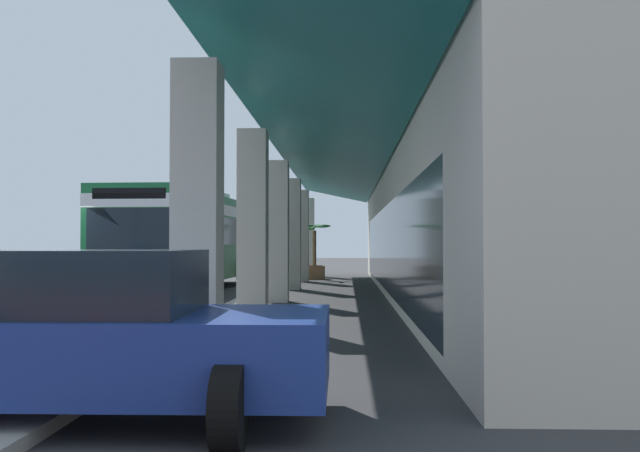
% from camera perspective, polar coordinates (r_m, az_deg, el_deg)
% --- Properties ---
extents(ground, '(120.00, 120.00, 0.00)m').
position_cam_1_polar(ground, '(18.55, 2.90, -6.14)').
color(ground, '#38383A').
extents(curb_strip, '(37.10, 0.50, 0.12)m').
position_cam_1_polar(curb_strip, '(21.67, -4.86, -5.30)').
color(curb_strip, '#9E998E').
rests_on(curb_strip, ground).
extents(plaza_building, '(31.22, 15.27, 7.35)m').
position_cam_1_polar(plaza_building, '(22.69, 20.13, 4.10)').
color(plaza_building, beige).
rests_on(plaza_building, ground).
extents(transit_bus, '(11.32, 3.16, 3.34)m').
position_cam_1_polar(transit_bus, '(24.32, -10.51, -0.63)').
color(transit_bus, '#196638').
rests_on(transit_bus, ground).
extents(parked_sedan_blue, '(2.46, 4.41, 1.47)m').
position_cam_1_polar(parked_sedan_blue, '(6.64, -19.43, -8.02)').
color(parked_sedan_blue, navy).
rests_on(parked_sedan_blue, ground).
extents(potted_palm, '(2.12, 1.53, 2.40)m').
position_cam_1_polar(potted_palm, '(31.21, -0.45, -3.11)').
color(potted_palm, brown).
rests_on(potted_palm, ground).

